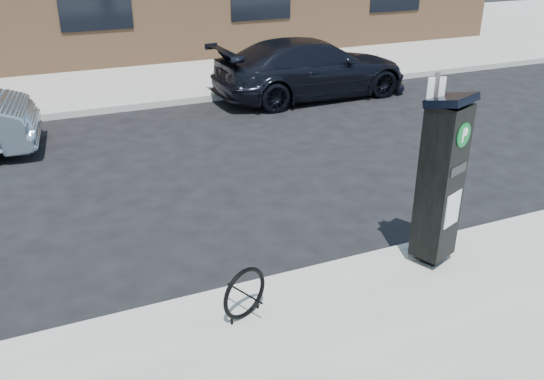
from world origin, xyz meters
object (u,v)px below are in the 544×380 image
car_dark (312,68)px  parking_kiosk (441,180)px  sign_pole (426,172)px  bike_rack (245,294)px

car_dark → parking_kiosk: bearing=161.6°
parking_kiosk → sign_pole: size_ratio=0.91×
parking_kiosk → sign_pole: bearing=111.9°
car_dark → sign_pole: bearing=160.5°
parking_kiosk → car_dark: bearing=52.0°
parking_kiosk → bike_rack: size_ratio=3.64×
sign_pole → bike_rack: size_ratio=3.98×
sign_pole → car_dark: bearing=86.7°
parking_kiosk → car_dark: size_ratio=0.43×
bike_rack → sign_pole: bearing=-16.9°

